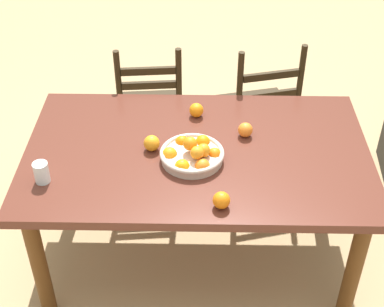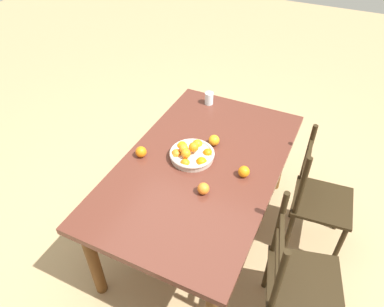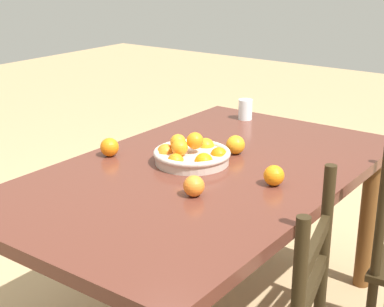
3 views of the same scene
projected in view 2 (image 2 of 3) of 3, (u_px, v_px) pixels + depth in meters
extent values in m
plane|color=tan|center=(200.00, 231.00, 2.90)|extent=(12.00, 12.00, 0.00)
cube|color=#572B20|center=(201.00, 166.00, 2.43)|extent=(1.70, 1.02, 0.05)
cylinder|color=brown|center=(193.00, 133.00, 3.32)|extent=(0.08, 0.08, 0.69)
cylinder|color=brown|center=(94.00, 261.00, 2.29)|extent=(0.08, 0.08, 0.69)
cylinder|color=brown|center=(280.00, 158.00, 3.05)|extent=(0.08, 0.08, 0.69)
cube|color=black|center=(323.00, 202.00, 2.55)|extent=(0.44, 0.44, 0.03)
cylinder|color=black|center=(339.00, 247.00, 2.53)|extent=(0.04, 0.04, 0.42)
cylinder|color=black|center=(341.00, 211.00, 2.78)|extent=(0.04, 0.04, 0.42)
cylinder|color=black|center=(289.00, 233.00, 2.62)|extent=(0.04, 0.04, 0.42)
cylinder|color=black|center=(295.00, 199.00, 2.87)|extent=(0.04, 0.04, 0.42)
cylinder|color=black|center=(302.00, 187.00, 2.31)|extent=(0.04, 0.04, 0.50)
cylinder|color=black|center=(308.00, 154.00, 2.56)|extent=(0.04, 0.04, 0.50)
cube|color=black|center=(303.00, 177.00, 2.48)|extent=(0.32, 0.05, 0.04)
cube|color=black|center=(306.00, 167.00, 2.42)|extent=(0.32, 0.05, 0.04)
cube|color=black|center=(309.00, 157.00, 2.36)|extent=(0.32, 0.05, 0.04)
cube|color=black|center=(304.00, 283.00, 2.09)|extent=(0.52, 0.52, 0.03)
cylinder|color=black|center=(325.00, 279.00, 2.34)|extent=(0.04, 0.04, 0.42)
cylinder|color=black|center=(268.00, 269.00, 2.40)|extent=(0.04, 0.04, 0.42)
cylinder|color=black|center=(279.00, 281.00, 1.80)|extent=(0.04, 0.04, 0.52)
cylinder|color=black|center=(280.00, 223.00, 2.08)|extent=(0.04, 0.04, 0.52)
cube|color=black|center=(278.00, 255.00, 1.97)|extent=(0.33, 0.11, 0.04)
cube|color=black|center=(282.00, 241.00, 1.88)|extent=(0.33, 0.11, 0.04)
cylinder|color=beige|center=(192.00, 156.00, 2.44)|extent=(0.29, 0.29, 0.04)
torus|color=beige|center=(192.00, 153.00, 2.43)|extent=(0.31, 0.31, 0.02)
sphere|color=orange|center=(185.00, 163.00, 2.36)|extent=(0.07, 0.07, 0.07)
sphere|color=orange|center=(201.00, 162.00, 2.37)|extent=(0.07, 0.07, 0.07)
sphere|color=orange|center=(208.00, 153.00, 2.44)|extent=(0.07, 0.07, 0.07)
sphere|color=orange|center=(197.00, 144.00, 2.51)|extent=(0.07, 0.07, 0.07)
sphere|color=orange|center=(182.00, 146.00, 2.50)|extent=(0.07, 0.07, 0.07)
sphere|color=orange|center=(176.00, 154.00, 2.43)|extent=(0.07, 0.07, 0.07)
sphere|color=orange|center=(194.00, 147.00, 2.40)|extent=(0.07, 0.07, 0.07)
sphere|color=orange|center=(186.00, 153.00, 2.38)|extent=(0.07, 0.07, 0.07)
sphere|color=orange|center=(184.00, 149.00, 2.40)|extent=(0.06, 0.06, 0.06)
sphere|color=orange|center=(141.00, 152.00, 2.45)|extent=(0.08, 0.08, 0.08)
sphere|color=orange|center=(244.00, 172.00, 2.30)|extent=(0.08, 0.08, 0.08)
sphere|color=orange|center=(214.00, 140.00, 2.54)|extent=(0.08, 0.08, 0.08)
sphere|color=orange|center=(203.00, 189.00, 2.19)|extent=(0.07, 0.07, 0.07)
cylinder|color=silver|center=(209.00, 98.00, 2.95)|extent=(0.07, 0.07, 0.10)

